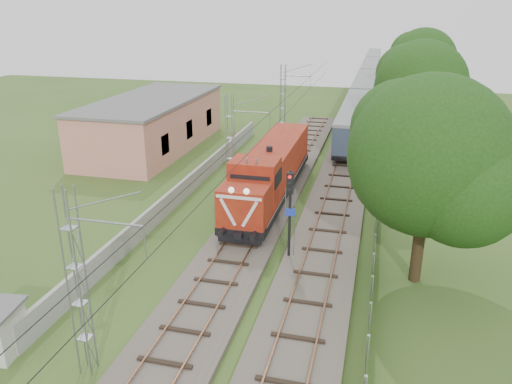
# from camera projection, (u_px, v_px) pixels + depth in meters

# --- Properties ---
(ground) EXTENTS (140.00, 140.00, 0.00)m
(ground) POSITION_uv_depth(u_px,v_px,m) (220.00, 281.00, 27.02)
(ground) COLOR #34541F
(ground) RESTS_ON ground
(track_main) EXTENTS (4.20, 70.00, 0.45)m
(track_main) POSITION_uv_depth(u_px,v_px,m) (252.00, 226.00, 33.31)
(track_main) COLOR #6B6054
(track_main) RESTS_ON ground
(track_side) EXTENTS (4.20, 80.00, 0.45)m
(track_side) POSITION_uv_depth(u_px,v_px,m) (344.00, 172.00, 43.96)
(track_side) COLOR #6B6054
(track_side) RESTS_ON ground
(catenary) EXTENTS (3.31, 70.00, 8.00)m
(catenary) POSITION_uv_depth(u_px,v_px,m) (231.00, 148.00, 37.16)
(catenary) COLOR gray
(catenary) RESTS_ON ground
(boundary_wall) EXTENTS (0.25, 40.00, 1.50)m
(boundary_wall) POSITION_uv_depth(u_px,v_px,m) (188.00, 185.00, 39.14)
(boundary_wall) COLOR #9E9E99
(boundary_wall) RESTS_ON ground
(station_building) EXTENTS (8.40, 20.40, 5.22)m
(station_building) POSITION_uv_depth(u_px,v_px,m) (153.00, 123.00, 51.31)
(station_building) COLOR tan
(station_building) RESTS_ON ground
(fence) EXTENTS (0.12, 32.00, 1.20)m
(fence) POSITION_uv_depth(u_px,v_px,m) (373.00, 263.00, 27.70)
(fence) COLOR black
(fence) RESTS_ON ground
(locomotive) EXTENTS (3.11, 17.76, 4.51)m
(locomotive) POSITION_uv_depth(u_px,v_px,m) (271.00, 171.00, 37.59)
(locomotive) COLOR black
(locomotive) RESTS_ON ground
(coach_rake) EXTENTS (2.89, 86.33, 3.34)m
(coach_rake) POSITION_uv_depth(u_px,v_px,m) (367.00, 78.00, 84.00)
(coach_rake) COLOR black
(coach_rake) RESTS_ON ground
(signal_post) EXTENTS (0.61, 0.47, 5.51)m
(signal_post) POSITION_uv_depth(u_px,v_px,m) (290.00, 200.00, 27.87)
(signal_post) COLOR black
(signal_post) RESTS_ON ground
(tree_a) EXTENTS (8.56, 8.16, 11.10)m
(tree_a) POSITION_uv_depth(u_px,v_px,m) (432.00, 158.00, 24.70)
(tree_a) COLOR #3A2C17
(tree_a) RESTS_ON ground
(tree_b) EXTENTS (8.70, 8.29, 11.28)m
(tree_b) POSITION_uv_depth(u_px,v_px,m) (422.00, 87.00, 45.10)
(tree_b) COLOR #3A2C17
(tree_b) RESTS_ON ground
(tree_c) EXTENTS (7.64, 7.27, 9.90)m
(tree_c) POSITION_uv_depth(u_px,v_px,m) (422.00, 97.00, 45.44)
(tree_c) COLOR #3A2C17
(tree_c) RESTS_ON ground
(tree_d) EXTENTS (8.83, 8.40, 11.44)m
(tree_d) POSITION_uv_depth(u_px,v_px,m) (423.00, 63.00, 63.57)
(tree_d) COLOR #3A2C17
(tree_d) RESTS_ON ground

